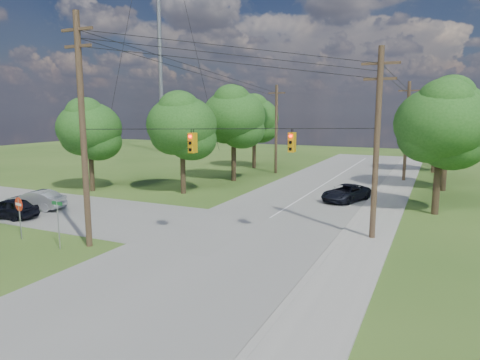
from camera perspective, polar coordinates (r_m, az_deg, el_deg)
The scene contains 22 objects.
ground at distance 21.29m, azimuth -11.14°, elevation -10.54°, with size 140.00×140.00×0.00m, color #33561C.
main_road at distance 24.40m, azimuth -0.28°, elevation -7.75°, with size 10.00×100.00×0.03m, color gray.
sidewalk_east at distance 22.49m, azimuth 15.57°, elevation -9.47°, with size 2.60×100.00×0.12m, color #A6A39B.
pole_sw at distance 23.40m, azimuth -20.24°, elevation 6.44°, with size 2.00×0.32×12.00m.
pole_ne at distance 24.34m, azimuth 17.77°, elevation 4.86°, with size 2.00×0.32×10.50m.
pole_north_e at distance 46.23m, azimuth 21.33°, elevation 6.12°, with size 2.00×0.32×10.00m.
pole_north_w at distance 49.16m, azimuth 4.85°, elevation 6.86°, with size 2.00×0.32×10.00m.
power_lines at distance 29.62m, azimuth 4.38°, elevation 13.11°, with size 13.93×29.62×4.93m.
traffic_signals at distance 22.64m, azimuth 0.37°, elevation 5.07°, with size 4.91×3.27×1.05m.
radio_mast at distance 77.62m, azimuth -10.75°, elevation 20.49°, with size 0.70×0.70×45.00m, color gray.
tree_w_near at distance 36.98m, azimuth -7.74°, elevation 7.27°, with size 6.00×6.00×8.40m.
tree_w_mid at distance 43.46m, azimuth -0.87°, elevation 8.50°, with size 6.40×6.40×9.22m.
tree_w_far at distance 53.39m, azimuth 1.92°, elevation 8.27°, with size 6.00×6.00×8.73m.
tree_e_near at distance 32.10m, azimuth 25.26°, elevation 6.78°, with size 6.20×6.20×8.81m.
tree_e_mid at distance 42.09m, azimuth 26.02°, elevation 8.00°, with size 6.60×6.60×9.64m.
tree_e_far at distance 54.10m, azimuth 24.73°, elevation 7.11°, with size 5.80×5.80×8.32m.
tree_cross_n at distance 40.03m, azimuth -19.45°, elevation 6.50°, with size 5.60×5.60×7.91m.
car_cross_dark at distance 32.55m, azimuth -28.30°, elevation -3.29°, with size 1.59×3.95×1.35m, color black.
car_cross_silver at distance 34.44m, azimuth -25.60°, elevation -2.41°, with size 1.48×4.24×1.40m, color silver.
car_main_north at distance 34.97m, azimuth 13.93°, elevation -1.67°, with size 2.18×4.73×1.32m, color black.
do_not_enter_sign at distance 26.80m, azimuth -27.37°, elevation -3.42°, with size 0.79×0.20×2.40m.
street_name_sign at distance 24.07m, azimuth -23.09°, elevation -4.76°, with size 0.76×0.07×2.54m.
Camera 1 is at (11.98, -16.09, 7.14)m, focal length 32.00 mm.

